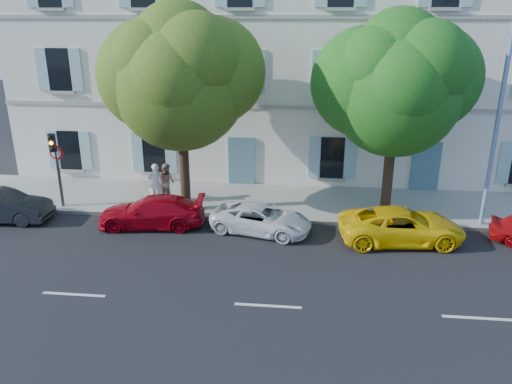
# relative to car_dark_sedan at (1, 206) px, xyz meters

# --- Properties ---
(ground) EXTENTS (90.00, 90.00, 0.00)m
(ground) POSITION_rel_car_dark_sedan_xyz_m (11.50, -1.21, -0.66)
(ground) COLOR black
(sidewalk) EXTENTS (36.00, 4.50, 0.15)m
(sidewalk) POSITION_rel_car_dark_sedan_xyz_m (11.50, 3.24, -0.59)
(sidewalk) COLOR #A09E96
(sidewalk) RESTS_ON ground
(kerb) EXTENTS (36.00, 0.16, 0.16)m
(kerb) POSITION_rel_car_dark_sedan_xyz_m (11.50, 1.07, -0.58)
(kerb) COLOR #9E998E
(kerb) RESTS_ON ground
(building) EXTENTS (28.00, 7.00, 12.00)m
(building) POSITION_rel_car_dark_sedan_xyz_m (11.50, 8.99, 5.34)
(building) COLOR white
(building) RESTS_ON ground
(car_dark_sedan) EXTENTS (4.09, 1.65, 1.32)m
(car_dark_sedan) POSITION_rel_car_dark_sedan_xyz_m (0.00, 0.00, 0.00)
(car_dark_sedan) COLOR black
(car_dark_sedan) RESTS_ON ground
(car_red_coupe) EXTENTS (4.41, 2.15, 1.23)m
(car_red_coupe) POSITION_rel_car_dark_sedan_xyz_m (6.33, 0.17, -0.04)
(car_red_coupe) COLOR #A70412
(car_red_coupe) RESTS_ON ground
(car_white_coupe) EXTENTS (4.26, 2.69, 1.10)m
(car_white_coupe) POSITION_rel_car_dark_sedan_xyz_m (10.80, 0.05, -0.11)
(car_white_coupe) COLOR white
(car_white_coupe) RESTS_ON ground
(car_yellow_supercar) EXTENTS (4.83, 2.61, 1.29)m
(car_yellow_supercar) POSITION_rel_car_dark_sedan_xyz_m (16.11, -0.27, -0.02)
(car_yellow_supercar) COLOR yellow
(car_yellow_supercar) RESTS_ON ground
(tree_left) EXTENTS (5.35, 5.35, 8.29)m
(tree_left) POSITION_rel_car_dark_sedan_xyz_m (7.36, 1.76, 4.83)
(tree_left) COLOR #3A2819
(tree_left) RESTS_ON sidewalk
(tree_right) EXTENTS (5.18, 5.18, 7.98)m
(tree_right) POSITION_rel_car_dark_sedan_xyz_m (15.86, 2.24, 4.61)
(tree_right) COLOR #3A2819
(tree_right) RESTS_ON sidewalk
(traffic_light) EXTENTS (0.27, 0.37, 3.28)m
(traffic_light) POSITION_rel_car_dark_sedan_xyz_m (1.87, 1.41, 1.87)
(traffic_light) COLOR #383A3D
(traffic_light) RESTS_ON sidewalk
(road_sign) EXTENTS (0.63, 0.12, 2.73)m
(road_sign) POSITION_rel_car_dark_sedan_xyz_m (1.85, 1.63, 1.46)
(road_sign) COLOR #383A3D
(road_sign) RESTS_ON sidewalk
(street_lamp) EXTENTS (0.47, 1.88, 8.78)m
(street_lamp) POSITION_rel_car_dark_sedan_xyz_m (19.56, 1.24, 4.46)
(street_lamp) COLOR #7293BF
(street_lamp) RESTS_ON sidewalk
(pedestrian_a) EXTENTS (0.77, 0.63, 1.81)m
(pedestrian_a) POSITION_rel_car_dark_sedan_xyz_m (5.86, 2.41, 0.39)
(pedestrian_a) COLOR silver
(pedestrian_a) RESTS_ON sidewalk
(pedestrian_b) EXTENTS (1.05, 0.99, 1.71)m
(pedestrian_b) POSITION_rel_car_dark_sedan_xyz_m (6.24, 2.80, 0.35)
(pedestrian_b) COLOR tan
(pedestrian_b) RESTS_ON sidewalk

